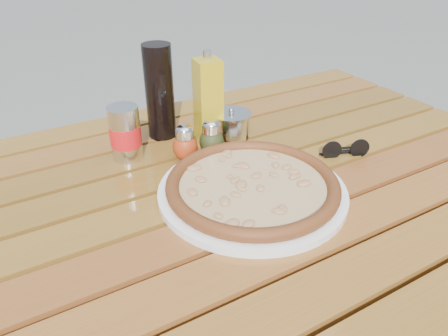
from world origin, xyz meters
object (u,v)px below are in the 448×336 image
plate (252,192)px  oregano_shaker (212,138)px  table (229,216)px  soda_can (125,134)px  parmesan_tin (231,124)px  sunglasses (345,150)px  olive_oil_cruet (208,100)px  dark_bottle (159,92)px  pepper_shaker (185,144)px  pizza (253,185)px

plate → oregano_shaker: bearing=86.0°
table → soda_can: soda_can is taller
plate → parmesan_tin: size_ratio=3.67×
oregano_shaker → sunglasses: bearing=-32.7°
oregano_shaker → olive_oil_cruet: size_ratio=0.39×
plate → olive_oil_cruet: (0.05, 0.26, 0.09)m
dark_bottle → sunglasses: (0.31, -0.30, -0.09)m
soda_can → sunglasses: size_ratio=1.09×
plate → soda_can: (-0.16, 0.26, 0.05)m
plate → olive_oil_cruet: bearing=79.9°
dark_bottle → sunglasses: size_ratio=2.01×
pepper_shaker → parmesan_tin: 0.16m
table → soda_can: bearing=122.5°
olive_oil_cruet → sunglasses: olive_oil_cruet is taller
parmesan_tin → dark_bottle: bearing=148.7°
plate → soda_can: size_ratio=3.00×
plate → pepper_shaker: 0.20m
oregano_shaker → sunglasses: oregano_shaker is taller
pizza → table: bearing=113.2°
pizza → soda_can: 0.31m
table → dark_bottle: bearing=94.7°
plate → sunglasses: sunglasses is taller
sunglasses → pepper_shaker: bearing=173.6°
oregano_shaker → olive_oil_cruet: (0.03, 0.07, 0.06)m
plate → dark_bottle: size_ratio=1.64×
table → pizza: (0.02, -0.05, 0.10)m
pizza → pepper_shaker: (-0.05, 0.19, 0.02)m
table → olive_oil_cruet: size_ratio=6.67×
oregano_shaker → pepper_shaker: bearing=174.5°
pizza → pepper_shaker: size_ratio=5.17×
oregano_shaker → parmesan_tin: size_ratio=0.84×
soda_can → parmesan_tin: bearing=-4.7°
pizza → dark_bottle: 0.34m
pepper_shaker → dark_bottle: bearing=87.9°
sunglasses → soda_can: bearing=172.1°
plate → oregano_shaker: oregano_shaker is taller
plate → oregano_shaker: size_ratio=4.39×
plate → table: bearing=113.2°
parmesan_tin → soda_can: bearing=175.3°
plate → pepper_shaker: bearing=104.5°
dark_bottle → soda_can: bearing=-149.5°
parmesan_tin → olive_oil_cruet: bearing=161.8°
table → parmesan_tin: 0.25m
oregano_shaker → soda_can: soda_can is taller
soda_can → table: bearing=-57.5°
pizza → parmesan_tin: 0.26m
olive_oil_cruet → parmesan_tin: olive_oil_cruet is taller
oregano_shaker → parmesan_tin: bearing=33.6°
olive_oil_cruet → oregano_shaker: bearing=-114.0°
pepper_shaker → parmesan_tin: size_ratio=0.84×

